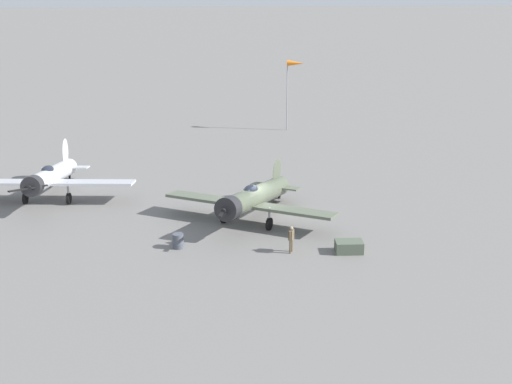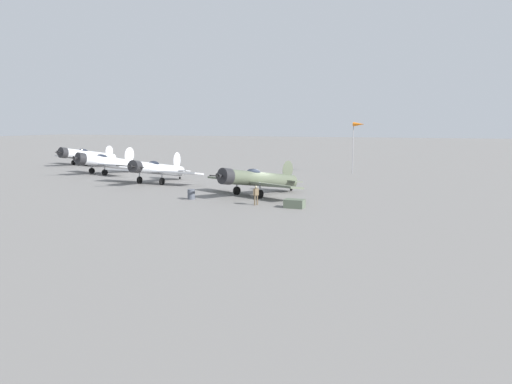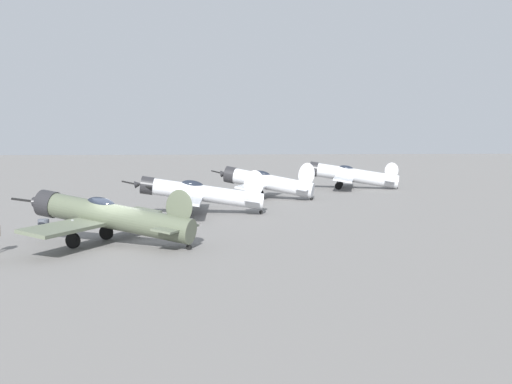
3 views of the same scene
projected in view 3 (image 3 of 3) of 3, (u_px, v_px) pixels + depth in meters
ground_plane at (116, 245)px, 35.88m from camera, size 400.00×400.00×0.00m
airplane_foreground at (108, 216)px, 35.92m from camera, size 10.30×10.89×3.16m
airplane_mid_apron at (197, 193)px, 50.36m from camera, size 10.75×12.05×3.38m
airplane_far_line at (265, 182)px, 63.01m from camera, size 9.50×10.92×3.54m
airplane_outer_stand at (350, 175)px, 76.23m from camera, size 10.99×12.73×3.06m
fuel_drum at (44, 227)px, 40.14m from camera, size 0.69×0.69×0.89m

